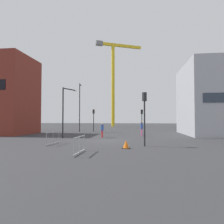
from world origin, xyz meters
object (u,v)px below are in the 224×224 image
at_px(pedestrian_waiting, 102,129).
at_px(traffic_cone_by_barrier, 126,144).
at_px(traffic_light_near, 94,117).
at_px(traffic_light_corner, 145,110).
at_px(construction_crane, 114,73).
at_px(streetlamp_tall, 80,104).
at_px(streetlamp_short, 65,107).
at_px(pedestrian_walking, 142,127).
at_px(traffic_light_median, 142,117).

xyz_separation_m(pedestrian_waiting, traffic_cone_by_barrier, (3.23, -8.30, -0.70)).
xyz_separation_m(traffic_light_near, pedestrian_waiting, (3.38, -10.68, -1.57)).
relative_size(traffic_light_corner, pedestrian_waiting, 2.52).
bearing_deg(construction_crane, streetlamp_tall, -98.03).
bearing_deg(streetlamp_short, construction_crane, 87.04).
distance_m(traffic_light_near, traffic_cone_by_barrier, 20.23).
height_order(construction_crane, traffic_light_corner, construction_crane).
bearing_deg(pedestrian_walking, streetlamp_short, -155.97).
relative_size(traffic_light_median, traffic_light_near, 0.96).
distance_m(streetlamp_tall, traffic_light_near, 3.23).
relative_size(traffic_light_near, pedestrian_waiting, 2.23).
xyz_separation_m(traffic_light_corner, traffic_cone_by_barrier, (-1.41, -1.34, -2.57)).
bearing_deg(streetlamp_short, traffic_light_corner, -33.80).
bearing_deg(traffic_light_near, traffic_cone_by_barrier, -70.78).
xyz_separation_m(streetlamp_short, traffic_light_near, (0.69, 11.80, -0.99)).
bearing_deg(pedestrian_walking, construction_crane, 103.73).
distance_m(streetlamp_tall, traffic_light_corner, 19.39).
height_order(traffic_light_near, pedestrian_walking, traffic_light_near).
xyz_separation_m(traffic_light_median, traffic_light_near, (-8.17, 1.98, 0.09)).
bearing_deg(traffic_light_near, pedestrian_waiting, -72.41).
height_order(streetlamp_short, traffic_light_near, streetlamp_short).
height_order(streetlamp_short, traffic_light_corner, streetlamp_short).
xyz_separation_m(construction_crane, traffic_light_median, (7.18, -22.73, -12.37)).
bearing_deg(traffic_light_near, streetlamp_short, -93.35).
bearing_deg(traffic_cone_by_barrier, streetlamp_short, 135.53).
height_order(traffic_light_corner, pedestrian_walking, traffic_light_corner).
relative_size(pedestrian_walking, traffic_cone_by_barrier, 3.02).
height_order(streetlamp_tall, streetlamp_short, streetlamp_tall).
bearing_deg(traffic_light_median, traffic_light_corner, -90.53).
height_order(streetlamp_short, traffic_cone_by_barrier, streetlamp_short).
distance_m(streetlamp_short, traffic_light_corner, 10.51).
bearing_deg(construction_crane, traffic_light_near, -92.73).
height_order(construction_crane, pedestrian_waiting, construction_crane).
distance_m(traffic_light_median, traffic_light_corner, 15.66).
bearing_deg(traffic_light_median, streetlamp_short, -132.04).
bearing_deg(streetlamp_short, traffic_cone_by_barrier, -44.47).
xyz_separation_m(traffic_light_median, pedestrian_waiting, (-4.78, -8.70, -1.47)).
height_order(traffic_light_corner, pedestrian_waiting, traffic_light_corner).
bearing_deg(streetlamp_short, pedestrian_walking, 24.03).
bearing_deg(pedestrian_waiting, traffic_light_corner, -56.32).
bearing_deg(traffic_light_corner, traffic_light_near, 114.46).
bearing_deg(streetlamp_short, pedestrian_waiting, 15.47).
height_order(pedestrian_waiting, traffic_cone_by_barrier, pedestrian_waiting).
relative_size(construction_crane, pedestrian_waiting, 13.70).
height_order(traffic_light_median, traffic_light_near, traffic_light_near).
bearing_deg(streetlamp_tall, traffic_cone_by_barrier, -63.85).
relative_size(streetlamp_short, traffic_light_near, 1.51).
height_order(traffic_light_near, pedestrian_waiting, traffic_light_near).
height_order(streetlamp_short, pedestrian_waiting, streetlamp_short).
distance_m(traffic_light_median, pedestrian_waiting, 10.04).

